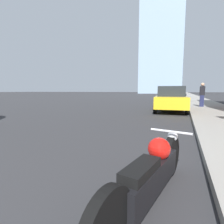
{
  "coord_description": "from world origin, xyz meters",
  "views": [
    {
      "loc": [
        3.49,
        2.03,
        1.35
      ],
      "look_at": [
        1.36,
        7.26,
        0.66
      ],
      "focal_mm": 28.0,
      "sensor_mm": 36.0,
      "label": 1
    }
  ],
  "objects_px": {
    "motorcycle": "(152,173)",
    "parked_car_green": "(180,93)",
    "parked_car_white": "(180,93)",
    "pedestrian": "(202,94)",
    "parked_car_black": "(177,95)",
    "parked_car_yellow": "(171,99)",
    "parked_car_blue": "(177,94)"
  },
  "relations": [
    {
      "from": "parked_car_black",
      "to": "parked_car_yellow",
      "type": "bearing_deg",
      "value": -86.21
    },
    {
      "from": "parked_car_white",
      "to": "parked_car_blue",
      "type": "bearing_deg",
      "value": -90.4
    },
    {
      "from": "parked_car_white",
      "to": "parked_car_green",
      "type": "bearing_deg",
      "value": -89.36
    },
    {
      "from": "parked_car_white",
      "to": "pedestrian",
      "type": "bearing_deg",
      "value": -87.28
    },
    {
      "from": "parked_car_blue",
      "to": "parked_car_green",
      "type": "relative_size",
      "value": 1.09
    },
    {
      "from": "motorcycle",
      "to": "parked_car_blue",
      "type": "xyz_separation_m",
      "value": [
        -0.66,
        31.64,
        0.46
      ]
    },
    {
      "from": "parked_car_black",
      "to": "parked_car_green",
      "type": "xyz_separation_m",
      "value": [
        -0.04,
        22.02,
        0.02
      ]
    },
    {
      "from": "parked_car_yellow",
      "to": "parked_car_white",
      "type": "xyz_separation_m",
      "value": [
        -0.21,
        45.48,
        -0.01
      ]
    },
    {
      "from": "motorcycle",
      "to": "parked_car_blue",
      "type": "distance_m",
      "value": 31.65
    },
    {
      "from": "parked_car_black",
      "to": "pedestrian",
      "type": "xyz_separation_m",
      "value": [
        2.03,
        -8.05,
        0.28
      ]
    },
    {
      "from": "motorcycle",
      "to": "parked_car_yellow",
      "type": "relative_size",
      "value": 0.55
    },
    {
      "from": "parked_car_black",
      "to": "parked_car_white",
      "type": "relative_size",
      "value": 1.1
    },
    {
      "from": "parked_car_blue",
      "to": "pedestrian",
      "type": "xyz_separation_m",
      "value": [
        2.3,
        -18.73,
        0.25
      ]
    },
    {
      "from": "parked_car_black",
      "to": "parked_car_white",
      "type": "height_order",
      "value": "parked_car_black"
    },
    {
      "from": "parked_car_yellow",
      "to": "parked_car_black",
      "type": "relative_size",
      "value": 1.02
    },
    {
      "from": "parked_car_black",
      "to": "parked_car_blue",
      "type": "relative_size",
      "value": 0.99
    },
    {
      "from": "motorcycle",
      "to": "parked_car_white",
      "type": "relative_size",
      "value": 0.62
    },
    {
      "from": "parked_car_black",
      "to": "pedestrian",
      "type": "relative_size",
      "value": 2.34
    },
    {
      "from": "parked_car_blue",
      "to": "pedestrian",
      "type": "bearing_deg",
      "value": -87.35
    },
    {
      "from": "motorcycle",
      "to": "parked_car_white",
      "type": "distance_m",
      "value": 55.41
    },
    {
      "from": "motorcycle",
      "to": "parked_car_white",
      "type": "bearing_deg",
      "value": 102.14
    },
    {
      "from": "parked_car_yellow",
      "to": "parked_car_blue",
      "type": "height_order",
      "value": "parked_car_blue"
    },
    {
      "from": "parked_car_green",
      "to": "pedestrian",
      "type": "height_order",
      "value": "pedestrian"
    },
    {
      "from": "motorcycle",
      "to": "parked_car_green",
      "type": "bearing_deg",
      "value": 102.04
    },
    {
      "from": "motorcycle",
      "to": "parked_car_blue",
      "type": "height_order",
      "value": "parked_car_blue"
    },
    {
      "from": "parked_car_white",
      "to": "parked_car_black",
      "type": "bearing_deg",
      "value": -89.93
    },
    {
      "from": "parked_car_green",
      "to": "parked_car_white",
      "type": "relative_size",
      "value": 1.02
    },
    {
      "from": "parked_car_blue",
      "to": "parked_car_black",
      "type": "bearing_deg",
      "value": -92.88
    },
    {
      "from": "parked_car_green",
      "to": "parked_car_black",
      "type": "bearing_deg",
      "value": -85.92
    },
    {
      "from": "parked_car_white",
      "to": "pedestrian",
      "type": "relative_size",
      "value": 2.12
    },
    {
      "from": "parked_car_black",
      "to": "pedestrian",
      "type": "bearing_deg",
      "value": -71.86
    },
    {
      "from": "parked_car_black",
      "to": "parked_car_green",
      "type": "height_order",
      "value": "parked_car_green"
    }
  ]
}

